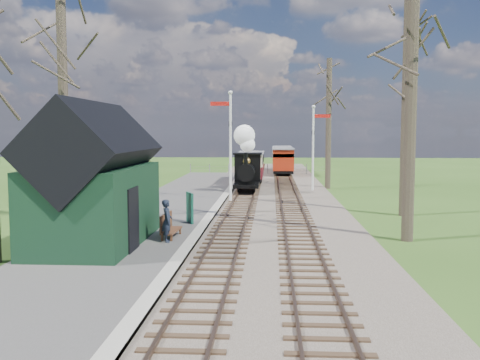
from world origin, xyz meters
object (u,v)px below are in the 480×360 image
(station_shed, at_px, (96,182))
(coach, at_px, (251,166))
(semaphore_far, at_px, (314,141))
(sign_board, at_px, (190,208))
(red_carriage_b, at_px, (282,158))
(semaphore_near, at_px, (229,138))
(bench, at_px, (168,226))
(person, at_px, (167,221))
(locomotive, at_px, (247,163))
(red_carriage_a, at_px, (283,160))

(station_shed, xyz_separation_m, coach, (4.30, 22.72, -0.83))
(semaphore_far, bearing_deg, sign_board, -114.29)
(sign_board, bearing_deg, red_carriage_b, 82.16)
(semaphore_near, xyz_separation_m, sign_board, (-1.03, -7.68, -2.80))
(bench, xyz_separation_m, person, (0.11, -0.79, 0.32))
(coach, distance_m, bench, 21.69)
(semaphore_near, bearing_deg, coach, 85.89)
(semaphore_near, distance_m, red_carriage_b, 24.60)
(locomotive, relative_size, red_carriage_a, 0.89)
(semaphore_far, height_order, red_carriage_a, semaphore_far)
(sign_board, xyz_separation_m, person, (-0.17, -3.97, 0.10))
(sign_board, distance_m, bench, 3.20)
(locomotive, bearing_deg, person, -96.86)
(semaphore_near, bearing_deg, person, -95.91)
(red_carriage_b, bearing_deg, bench, -97.60)
(sign_board, bearing_deg, person, -92.51)
(station_shed, bearing_deg, sign_board, 59.99)
(red_carriage_b, bearing_deg, semaphore_near, -97.90)
(station_shed, height_order, person, station_shed)
(red_carriage_b, distance_m, sign_board, 32.26)
(locomotive, height_order, person, locomotive)
(semaphore_far, height_order, coach, semaphore_far)
(station_shed, distance_m, sign_board, 5.20)
(semaphore_far, xyz_separation_m, sign_board, (-6.17, -13.68, -2.52))
(semaphore_far, xyz_separation_m, person, (-6.35, -17.65, -2.42))
(coach, xyz_separation_m, bench, (-2.08, -21.57, -0.83))
(locomotive, relative_size, coach, 0.63)
(locomotive, bearing_deg, coach, 89.89)
(red_carriage_a, height_order, bench, red_carriage_a)
(semaphore_far, xyz_separation_m, red_carriage_a, (-1.77, 12.77, -1.95))
(semaphore_far, relative_size, coach, 0.85)
(red_carriage_a, relative_size, sign_board, 3.79)
(semaphore_far, distance_m, red_carriage_a, 13.04)
(locomotive, xyz_separation_m, sign_board, (-1.79, -12.33, -1.13))
(locomotive, xyz_separation_m, red_carriage_a, (2.61, 14.12, -0.55))
(coach, height_order, bench, coach)
(locomotive, height_order, coach, locomotive)
(semaphore_far, distance_m, coach, 6.71)
(red_carriage_b, relative_size, sign_board, 3.79)
(locomotive, bearing_deg, red_carriage_a, 79.52)
(red_carriage_b, bearing_deg, sign_board, -97.84)
(station_shed, height_order, red_carriage_b, station_shed)
(coach, bearing_deg, semaphore_near, -94.11)
(semaphore_near, xyz_separation_m, semaphore_far, (5.14, 6.00, -0.27))
(red_carriage_a, relative_size, bench, 3.08)
(coach, bearing_deg, red_carriage_a, 72.11)
(coach, bearing_deg, bench, -95.52)
(semaphore_near, relative_size, red_carriage_a, 1.31)
(station_shed, bearing_deg, semaphore_far, 64.28)
(semaphore_far, relative_size, red_carriage_b, 1.21)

